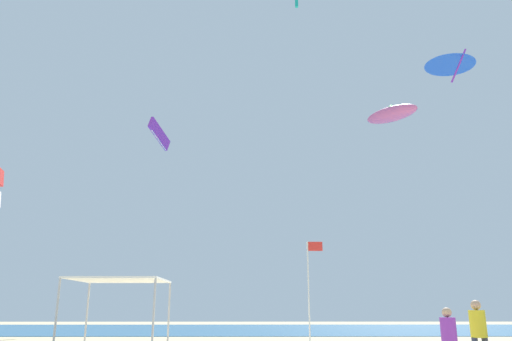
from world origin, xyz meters
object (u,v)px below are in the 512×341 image
(person_near_tent, at_px, (449,335))
(kite_parafoil_purple, at_px, (159,134))
(canopy_tent, at_px, (120,283))
(kite_inflatable_pink, at_px, (392,114))
(banner_flag, at_px, (310,286))
(person_central, at_px, (478,328))
(kite_delta_blue, at_px, (450,61))

(person_near_tent, relative_size, kite_parafoil_purple, 0.45)
(canopy_tent, xyz_separation_m, kite_inflatable_pink, (15.96, 20.34, 14.56))
(person_near_tent, xyz_separation_m, banner_flag, (-2.71, 6.16, 1.48))
(person_central, bearing_deg, person_near_tent, 28.31)
(person_central, height_order, kite_inflatable_pink, kite_inflatable_pink)
(person_near_tent, bearing_deg, kite_parafoil_purple, -141.52)
(person_central, xyz_separation_m, kite_parafoil_purple, (-14.65, 28.84, 15.99))
(person_central, bearing_deg, kite_delta_blue, -128.85)
(banner_flag, distance_m, kite_delta_blue, 22.31)
(canopy_tent, xyz_separation_m, person_central, (10.70, -3.22, -1.37))
(canopy_tent, bearing_deg, kite_parafoil_purple, 98.76)
(kite_inflatable_pink, bearing_deg, person_central, 118.43)
(person_near_tent, bearing_deg, person_central, 147.50)
(canopy_tent, relative_size, kite_inflatable_pink, 0.71)
(canopy_tent, bearing_deg, banner_flag, 14.58)
(person_near_tent, height_order, kite_parafoil_purple, kite_parafoil_purple)
(person_near_tent, xyz_separation_m, kite_inflatable_pink, (6.55, 24.75, 16.06))
(kite_parafoil_purple, bearing_deg, kite_delta_blue, -101.21)
(kite_delta_blue, bearing_deg, banner_flag, 137.84)
(kite_delta_blue, bearing_deg, canopy_tent, 128.74)
(canopy_tent, height_order, kite_parafoil_purple, kite_parafoil_purple)
(kite_parafoil_purple, bearing_deg, canopy_tent, -152.82)
(canopy_tent, xyz_separation_m, banner_flag, (6.70, 1.74, -0.01))
(person_near_tent, bearing_deg, kite_delta_blue, 168.34)
(canopy_tent, relative_size, kite_delta_blue, 0.87)
(person_central, bearing_deg, kite_inflatable_pink, -117.30)
(canopy_tent, xyz_separation_m, kite_parafoil_purple, (-3.95, 25.62, 14.61))
(person_near_tent, distance_m, kite_delta_blue, 25.88)
(kite_parafoil_purple, xyz_separation_m, kite_inflatable_pink, (19.91, -5.29, -0.05))
(person_near_tent, relative_size, kite_delta_blue, 0.46)
(kite_parafoil_purple, relative_size, kite_inflatable_pink, 0.84)
(kite_delta_blue, bearing_deg, person_near_tent, 156.54)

